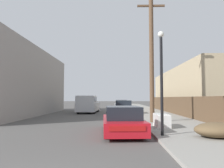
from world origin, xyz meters
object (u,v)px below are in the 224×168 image
object	(u,v)px
parked_sports_car_red	(122,121)
utility_pole	(152,55)
car_parked_mid	(123,108)
pickup_truck	(88,104)
car_parked_far	(121,105)
street_lamp	(161,74)
discarded_fridge	(162,120)
brush_pile	(218,130)

from	to	relation	value
parked_sports_car_red	utility_pole	distance (m)	5.82
car_parked_mid	pickup_truck	distance (m)	4.63
car_parked_far	street_lamp	world-z (taller)	street_lamp
utility_pole	street_lamp	distance (m)	5.35
car_parked_far	street_lamp	size ratio (longest dim) A/B	0.98
utility_pole	car_parked_mid	bearing A→B (deg)	101.47
discarded_fridge	brush_pile	distance (m)	3.46
discarded_fridge	car_parked_far	xyz separation A→B (m)	(-1.69, 21.23, 0.17)
discarded_fridge	pickup_truck	xyz separation A→B (m)	(-5.60, 12.74, 0.48)
brush_pile	discarded_fridge	bearing A→B (deg)	116.81
street_lamp	parked_sports_car_red	bearing A→B (deg)	143.58
parked_sports_car_red	pickup_truck	xyz separation A→B (m)	(-3.48, 14.18, 0.37)
parked_sports_car_red	utility_pole	size ratio (longest dim) A/B	0.55
car_parked_mid	brush_pile	world-z (taller)	car_parked_mid
car_parked_far	car_parked_mid	bearing A→B (deg)	-94.54
discarded_fridge	car_parked_far	distance (m)	21.30
parked_sports_car_red	car_parked_mid	xyz separation A→B (m)	(0.43, 11.69, 0.08)
street_lamp	utility_pole	bearing A→B (deg)	85.36
car_parked_mid	car_parked_far	distance (m)	10.98
car_parked_mid	street_lamp	distance (m)	13.10
car_parked_far	pickup_truck	size ratio (longest dim) A/B	0.72
pickup_truck	street_lamp	xyz separation A→B (m)	(5.09, -15.37, 1.72)
car_parked_mid	brush_pile	xyz separation A→B (m)	(3.26, -13.35, -0.24)
parked_sports_car_red	brush_pile	xyz separation A→B (m)	(3.69, -1.65, -0.16)
car_parked_mid	brush_pile	size ratio (longest dim) A/B	2.32
parked_sports_car_red	car_parked_mid	world-z (taller)	car_parked_mid
parked_sports_car_red	car_parked_far	bearing A→B (deg)	85.32
parked_sports_car_red	brush_pile	distance (m)	4.05
car_parked_mid	parked_sports_car_red	bearing A→B (deg)	-91.38
car_parked_far	brush_pile	xyz separation A→B (m)	(3.25, -24.32, -0.22)
car_parked_mid	car_parked_far	size ratio (longest dim) A/B	1.00
car_parked_mid	pickup_truck	xyz separation A→B (m)	(-3.90, 2.48, 0.29)
discarded_fridge	utility_pole	world-z (taller)	utility_pole
street_lamp	brush_pile	bearing A→B (deg)	-12.53
utility_pole	discarded_fridge	bearing A→B (deg)	-87.50
parked_sports_car_red	brush_pile	size ratio (longest dim) A/B	2.55
car_parked_far	brush_pile	distance (m)	24.54
parked_sports_car_red	discarded_fridge	bearing A→B (deg)	30.49
parked_sports_car_red	car_parked_far	distance (m)	22.68
car_parked_mid	pickup_truck	size ratio (longest dim) A/B	0.72
utility_pole	brush_pile	distance (m)	7.02
parked_sports_car_red	car_parked_far	size ratio (longest dim) A/B	1.10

